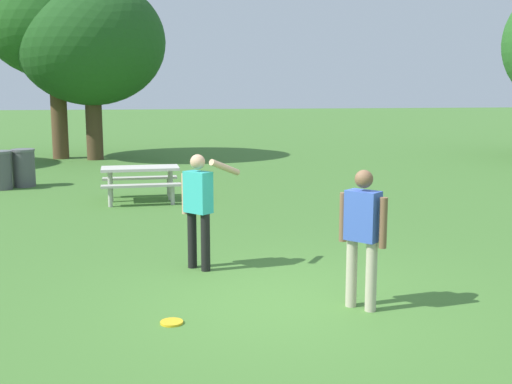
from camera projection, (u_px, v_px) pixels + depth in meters
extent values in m
plane|color=#447530|center=(290.00, 301.00, 7.87)|extent=(120.00, 120.00, 0.00)
cylinder|color=black|center=(192.00, 240.00, 9.25)|extent=(0.13, 0.13, 0.82)
cylinder|color=black|center=(206.00, 242.00, 9.09)|extent=(0.13, 0.13, 0.82)
cube|color=#33B2AD|center=(198.00, 192.00, 9.06)|extent=(0.42, 0.43, 0.58)
sphere|color=tan|center=(198.00, 162.00, 8.99)|extent=(0.21, 0.21, 0.21)
cylinder|color=tan|center=(185.00, 194.00, 9.23)|extent=(0.09, 0.09, 0.58)
cylinder|color=tan|center=(225.00, 167.00, 9.05)|extent=(0.48, 0.46, 0.28)
cylinder|color=#B7AD93|center=(371.00, 277.00, 7.48)|extent=(0.13, 0.13, 0.82)
cylinder|color=#B7AD93|center=(352.00, 273.00, 7.64)|extent=(0.13, 0.13, 0.82)
cube|color=#3856B7|center=(363.00, 216.00, 7.44)|extent=(0.42, 0.43, 0.58)
sphere|color=brown|center=(364.00, 179.00, 7.37)|extent=(0.21, 0.21, 0.21)
cylinder|color=brown|center=(383.00, 223.00, 7.29)|extent=(0.09, 0.09, 0.58)
cylinder|color=brown|center=(343.00, 217.00, 7.61)|extent=(0.09, 0.09, 0.58)
cylinder|color=yellow|center=(172.00, 322.00, 7.14)|extent=(0.25, 0.25, 0.03)
cube|color=beige|center=(140.00, 168.00, 14.47)|extent=(1.74, 0.86, 0.06)
cube|color=#B6B2A8|center=(141.00, 186.00, 13.95)|extent=(1.71, 0.36, 0.05)
cube|color=#B6B2A8|center=(140.00, 178.00, 15.08)|extent=(1.71, 0.36, 0.05)
cylinder|color=#B6B2A8|center=(110.00, 186.00, 14.40)|extent=(0.11, 0.11, 0.71)
cylinder|color=#B6B2A8|center=(110.00, 197.00, 13.86)|extent=(0.09, 0.09, 0.41)
cylinder|color=#B6B2A8|center=(111.00, 189.00, 14.98)|extent=(0.09, 0.09, 0.41)
cylinder|color=#B6B2A8|center=(170.00, 184.00, 14.66)|extent=(0.11, 0.11, 0.71)
cylinder|color=#B6B2A8|center=(173.00, 195.00, 14.12)|extent=(0.09, 0.09, 0.41)
cylinder|color=#B6B2A8|center=(169.00, 187.00, 15.24)|extent=(0.09, 0.09, 0.41)
cylinder|color=#515156|center=(0.00, 171.00, 16.14)|extent=(0.56, 0.56, 0.90)
cylinder|color=#515156|center=(24.00, 169.00, 16.58)|extent=(0.56, 0.56, 0.90)
cylinder|color=slate|center=(23.00, 150.00, 16.50)|extent=(0.59, 0.59, 0.06)
cylinder|color=brown|center=(59.00, 109.00, 22.57)|extent=(0.56, 0.56, 3.48)
ellipsoid|color=#286023|center=(54.00, 17.00, 22.06)|extent=(4.90, 4.90, 4.17)
cylinder|color=#4C3823|center=(94.00, 122.00, 22.33)|extent=(0.56, 0.56, 2.61)
ellipsoid|color=#21511E|center=(91.00, 42.00, 21.89)|extent=(5.01, 5.01, 4.26)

